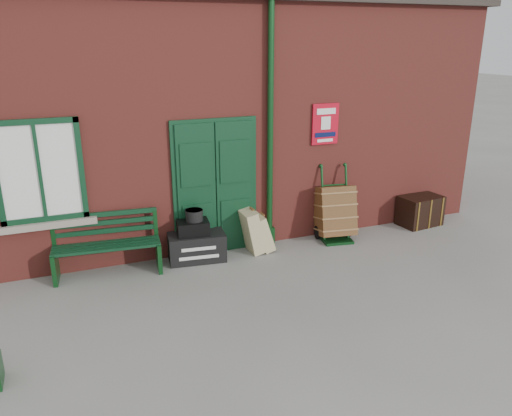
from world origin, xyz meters
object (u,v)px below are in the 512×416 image
houdini_trunk (197,247)px  dark_trunk (420,210)px  porter_trolley (335,212)px  bench (107,243)px

houdini_trunk → dark_trunk: bearing=6.9°
houdini_trunk → porter_trolley: bearing=6.4°
porter_trolley → dark_trunk: 1.92m
porter_trolley → dark_trunk: porter_trolley is taller
bench → houdini_trunk: bench is taller
bench → porter_trolley: porter_trolley is taller
houdini_trunk → dark_trunk: size_ratio=1.14×
porter_trolley → dark_trunk: bearing=10.1°
houdini_trunk → porter_trolley: (2.55, -0.02, 0.28)m
houdini_trunk → dark_trunk: (4.46, -0.00, 0.06)m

